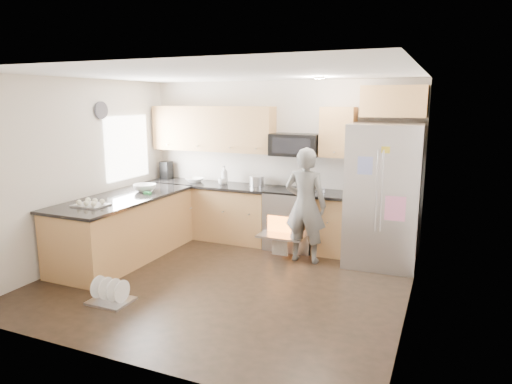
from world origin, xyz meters
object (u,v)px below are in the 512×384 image
at_px(person, 305,205).
at_px(dish_rack, 111,296).
at_px(stove_range, 292,206).
at_px(refrigerator, 383,196).

xyz_separation_m(person, dish_rack, (-1.64, -2.22, -0.75)).
distance_m(stove_range, person, 0.66).
height_order(stove_range, refrigerator, refrigerator).
bearing_deg(person, dish_rack, 53.01).
bearing_deg(refrigerator, person, -166.79).
height_order(refrigerator, person, refrigerator).
relative_size(person, dish_rack, 3.50).
bearing_deg(person, stove_range, -55.11).
xyz_separation_m(refrigerator, dish_rack, (-2.67, -2.50, -0.92)).
height_order(refrigerator, dish_rack, refrigerator).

